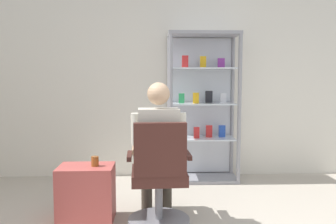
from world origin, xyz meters
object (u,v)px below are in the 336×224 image
object	(u,v)px
storage_crate	(86,193)
office_chair	(159,184)
tea_glass	(95,161)
display_cabinet_main	(202,106)
seated_shopkeeper	(158,145)

from	to	relation	value
storage_crate	office_chair	bearing A→B (deg)	-16.30
tea_glass	office_chair	bearing A→B (deg)	-17.61
display_cabinet_main	storage_crate	xyz separation A→B (m)	(-1.26, -1.34, -0.70)
display_cabinet_main	office_chair	xyz separation A→B (m)	(-0.59, -1.54, -0.57)
seated_shopkeeper	tea_glass	world-z (taller)	seated_shopkeeper
storage_crate	tea_glass	bearing A→B (deg)	-6.92
display_cabinet_main	office_chair	world-z (taller)	display_cabinet_main
display_cabinet_main	seated_shopkeeper	size ratio (longest dim) A/B	1.47
seated_shopkeeper	office_chair	bearing A→B (deg)	-87.63
office_chair	storage_crate	size ratio (longest dim) A/B	1.86
office_chair	storage_crate	world-z (taller)	office_chair
display_cabinet_main	seated_shopkeeper	xyz separation A→B (m)	(-0.60, -1.37, -0.25)
office_chair	tea_glass	xyz separation A→B (m)	(-0.59, 0.19, 0.17)
seated_shopkeeper	storage_crate	distance (m)	0.81
seated_shopkeeper	tea_glass	size ratio (longest dim) A/B	13.94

